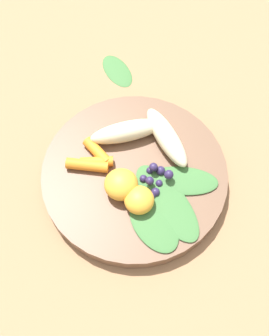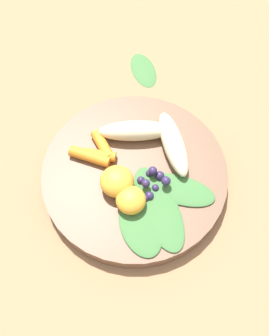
# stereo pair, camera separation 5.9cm
# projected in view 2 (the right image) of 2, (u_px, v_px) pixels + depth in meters

# --- Properties ---
(ground_plane) EXTENTS (2.40, 2.40, 0.00)m
(ground_plane) POSITION_uv_depth(u_px,v_px,m) (134.00, 179.00, 0.62)
(ground_plane) COLOR #99704C
(bowl) EXTENTS (0.28, 0.28, 0.03)m
(bowl) POSITION_uv_depth(u_px,v_px,m) (134.00, 175.00, 0.61)
(bowl) COLOR brown
(bowl) RESTS_ON ground_plane
(banana_peeled_left) EXTENTS (0.07, 0.12, 0.03)m
(banana_peeled_left) POSITION_uv_depth(u_px,v_px,m) (135.00, 131.00, 0.61)
(banana_peeled_left) COLOR beige
(banana_peeled_left) RESTS_ON bowl
(banana_peeled_right) EXTENTS (0.11, 0.09, 0.03)m
(banana_peeled_right) POSITION_uv_depth(u_px,v_px,m) (173.00, 144.00, 0.60)
(banana_peeled_right) COLOR beige
(banana_peeled_right) RESTS_ON bowl
(orange_segment_near) EXTENTS (0.04, 0.04, 0.03)m
(orange_segment_near) POSITION_uv_depth(u_px,v_px,m) (131.00, 200.00, 0.56)
(orange_segment_near) COLOR #F4A833
(orange_segment_near) RESTS_ON bowl
(orange_segment_far) EXTENTS (0.05, 0.05, 0.04)m
(orange_segment_far) POSITION_uv_depth(u_px,v_px,m) (117.00, 181.00, 0.57)
(orange_segment_far) COLOR #F4A833
(orange_segment_far) RESTS_ON bowl
(carrot_front) EXTENTS (0.05, 0.05, 0.02)m
(carrot_front) POSITION_uv_depth(u_px,v_px,m) (102.00, 145.00, 0.61)
(carrot_front) COLOR orange
(carrot_front) RESTS_ON bowl
(carrot_mid_left) EXTENTS (0.02, 0.05, 0.02)m
(carrot_mid_left) POSITION_uv_depth(u_px,v_px,m) (100.00, 155.00, 0.60)
(carrot_mid_left) COLOR orange
(carrot_mid_left) RESTS_ON bowl
(carrot_mid_right) EXTENTS (0.02, 0.06, 0.02)m
(carrot_mid_right) POSITION_uv_depth(u_px,v_px,m) (89.00, 158.00, 0.60)
(carrot_mid_right) COLOR orange
(carrot_mid_right) RESTS_ON bowl
(blueberry_pile) EXTENTS (0.05, 0.05, 0.02)m
(blueberry_pile) POSITION_uv_depth(u_px,v_px,m) (153.00, 182.00, 0.58)
(blueberry_pile) COLOR #2D234C
(blueberry_pile) RESTS_ON bowl
(coconut_shred_patch) EXTENTS (0.04, 0.04, 0.00)m
(coconut_shred_patch) POSITION_uv_depth(u_px,v_px,m) (169.00, 189.00, 0.58)
(coconut_shred_patch) COLOR white
(coconut_shred_patch) RESTS_ON bowl
(kale_leaf_left) EXTENTS (0.11, 0.10, 0.00)m
(kale_leaf_left) POSITION_uv_depth(u_px,v_px,m) (140.00, 227.00, 0.55)
(kale_leaf_left) COLOR #3D7038
(kale_leaf_left) RESTS_ON bowl
(kale_leaf_right) EXTENTS (0.14, 0.13, 0.00)m
(kale_leaf_right) POSITION_uv_depth(u_px,v_px,m) (158.00, 208.00, 0.57)
(kale_leaf_right) COLOR #3D7038
(kale_leaf_right) RESTS_ON bowl
(kale_leaf_rear) EXTENTS (0.05, 0.11, 0.00)m
(kale_leaf_rear) POSITION_uv_depth(u_px,v_px,m) (179.00, 190.00, 0.58)
(kale_leaf_rear) COLOR #3D7038
(kale_leaf_rear) RESTS_ON bowl
(kale_leaf_stray) EXTENTS (0.09, 0.08, 0.01)m
(kale_leaf_stray) POSITION_uv_depth(u_px,v_px,m) (143.00, 69.00, 0.72)
(kale_leaf_stray) COLOR #3D7038
(kale_leaf_stray) RESTS_ON ground_plane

